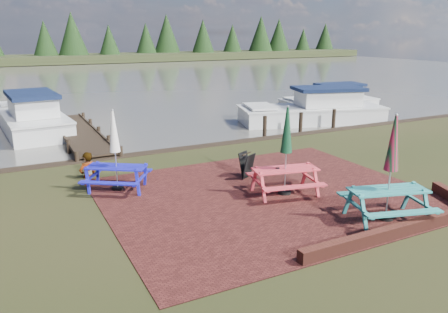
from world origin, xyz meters
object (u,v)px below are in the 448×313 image
object	(u,v)px
boat_jetty	(32,118)
picnic_table_blue	(116,163)
picnic_table_teal	(389,184)
boat_far	(331,102)
chalkboard	(247,165)
picnic_table_red	(286,164)
jetty	(80,133)
boat_near	(314,111)
person	(86,153)

from	to	relation	value
boat_jetty	picnic_table_blue	bearing A→B (deg)	-86.24
picnic_table_teal	boat_far	bearing A→B (deg)	70.45
chalkboard	picnic_table_teal	bearing A→B (deg)	-100.38
picnic_table_red	jetty	world-z (taller)	picnic_table_red
picnic_table_red	boat_far	size ratio (longest dim) A/B	0.41
chalkboard	boat_jetty	bearing A→B (deg)	87.27
picnic_table_red	boat_near	distance (m)	11.88
picnic_table_red	jetty	distance (m)	11.19
boat_near	person	distance (m)	13.59
picnic_table_blue	chalkboard	xyz separation A→B (m)	(3.99, -0.76, -0.42)
picnic_table_teal	picnic_table_red	size ratio (longest dim) A/B	1.03
boat_far	picnic_table_red	bearing A→B (deg)	142.27
jetty	boat_near	bearing A→B (deg)	-7.70
picnic_table_teal	boat_jetty	distance (m)	17.41
picnic_table_blue	person	size ratio (longest dim) A/B	1.46
picnic_table_teal	jetty	size ratio (longest dim) A/B	0.29
picnic_table_blue	jetty	distance (m)	7.88
boat_far	person	world-z (taller)	person
boat_near	picnic_table_blue	bearing A→B (deg)	132.93
boat_near	person	world-z (taller)	boat_near
picnic_table_red	boat_near	world-z (taller)	picnic_table_red
picnic_table_blue	boat_jetty	distance (m)	10.85
chalkboard	boat_jetty	distance (m)	12.76
boat_near	boat_jetty	bearing A→B (deg)	87.80
picnic_table_blue	boat_far	distance (m)	17.51
chalkboard	boat_near	world-z (taller)	boat_near
jetty	boat_far	world-z (taller)	boat_far
boat_far	person	size ratio (longest dim) A/B	3.77
picnic_table_teal	boat_far	xyz separation A→B (m)	(9.84, 13.73, -0.57)
picnic_table_blue	boat_far	xyz separation A→B (m)	(15.29, 8.53, -0.48)
boat_near	jetty	bearing A→B (deg)	98.22
boat_jetty	chalkboard	bearing A→B (deg)	-68.75
boat_jetty	boat_near	bearing A→B (deg)	-22.71
picnic_table_red	person	bearing A→B (deg)	151.04
boat_far	boat_near	bearing A→B (deg)	133.96
picnic_table_red	boat_far	xyz separation A→B (m)	(11.07, 11.10, -0.54)
boat_jetty	boat_near	world-z (taller)	boat_jetty
person	jetty	bearing A→B (deg)	-119.15
picnic_table_red	picnic_table_blue	world-z (taller)	picnic_table_red
picnic_table_teal	boat_jetty	xyz separation A→B (m)	(-7.02, 15.92, -0.47)
picnic_table_red	chalkboard	bearing A→B (deg)	109.22
picnic_table_blue	boat_jetty	world-z (taller)	picnic_table_blue
picnic_table_teal	boat_near	bearing A→B (deg)	75.49
picnic_table_red	boat_jetty	size ratio (longest dim) A/B	0.33
picnic_table_teal	person	distance (m)	9.08
person	picnic_table_red	bearing A→B (deg)	116.84
picnic_table_blue	jetty	xyz separation A→B (m)	(0.19, 7.84, -0.72)
chalkboard	person	world-z (taller)	person
picnic_table_blue	chalkboard	bearing A→B (deg)	23.10
jetty	person	bearing A→B (deg)	-97.01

